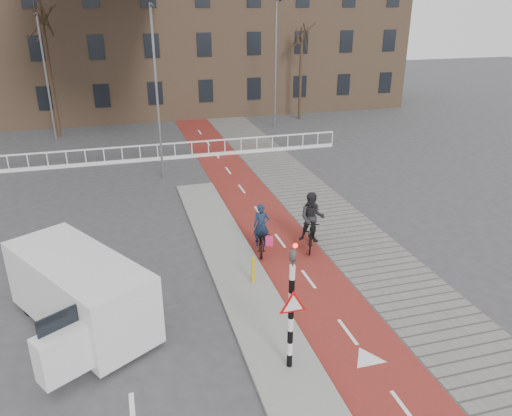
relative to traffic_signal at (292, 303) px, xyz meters
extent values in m
plane|color=#38383A|center=(0.60, 2.02, -1.99)|extent=(120.00, 120.00, 0.00)
cube|color=maroon|center=(2.10, 12.02, -1.98)|extent=(2.50, 60.00, 0.01)
cube|color=slate|center=(4.90, 12.02, -1.98)|extent=(3.00, 60.00, 0.01)
cube|color=gray|center=(-0.10, 6.02, -1.93)|extent=(1.80, 16.00, 0.12)
cylinder|color=black|center=(0.00, 0.02, -0.43)|extent=(0.14, 0.14, 2.88)
imported|color=black|center=(0.00, 0.02, 1.41)|extent=(0.13, 0.16, 0.80)
cylinder|color=#FF0C05|center=(0.00, -0.12, 1.59)|extent=(0.11, 0.02, 0.11)
cylinder|color=gold|center=(0.20, 4.17, -1.42)|extent=(0.12, 0.12, 0.90)
imported|color=black|center=(1.15, 6.40, -1.52)|extent=(1.04, 1.86, 0.93)
imported|color=#15243D|center=(1.15, 6.40, -0.93)|extent=(0.67, 0.52, 1.61)
cube|color=#E52060|center=(1.29, 5.87, -1.34)|extent=(0.31, 0.24, 0.33)
imported|color=black|center=(3.05, 6.21, -1.36)|extent=(1.39, 2.11, 1.23)
imported|color=black|center=(3.05, 6.21, -0.77)|extent=(1.16, 1.06, 1.94)
cube|color=silver|center=(-5.03, 3.44, -0.85)|extent=(4.28, 5.29, 1.99)
cube|color=green|center=(-6.03, 3.44, -0.95)|extent=(1.67, 2.73, 0.55)
cube|color=green|center=(-4.02, 3.44, -0.95)|extent=(1.67, 2.73, 0.55)
cube|color=black|center=(-5.03, 1.31, -0.45)|extent=(1.56, 0.97, 0.90)
cylinder|color=black|center=(-4.87, 1.56, -1.64)|extent=(0.57, 0.72, 0.70)
cylinder|color=black|center=(-3.43, 2.44, -1.64)|extent=(0.57, 0.72, 0.70)
cylinder|color=black|center=(-6.63, 4.45, -1.64)|extent=(0.57, 0.72, 0.70)
cylinder|color=black|center=(-5.18, 5.33, -1.64)|extent=(0.57, 0.72, 0.70)
cube|color=silver|center=(-4.40, 19.02, -1.04)|extent=(28.00, 0.08, 0.08)
cube|color=silver|center=(-4.40, 19.02, -1.89)|extent=(28.00, 0.10, 0.20)
cube|color=#7F6047|center=(-2.40, 34.02, 4.01)|extent=(46.00, 10.00, 12.00)
cylinder|color=black|center=(-7.35, 26.41, 2.29)|extent=(0.25, 0.25, 8.55)
cylinder|color=black|center=(10.42, 27.18, 1.41)|extent=(0.21, 0.21, 6.81)
cylinder|color=slate|center=(-1.46, 15.80, 2.29)|extent=(0.12, 0.12, 8.56)
cylinder|color=slate|center=(-7.47, 25.14, 2.00)|extent=(0.12, 0.12, 7.98)
cylinder|color=slate|center=(7.75, 25.21, 2.40)|extent=(0.12, 0.12, 8.78)
camera|label=1|loc=(-3.57, -9.44, 6.65)|focal=35.00mm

